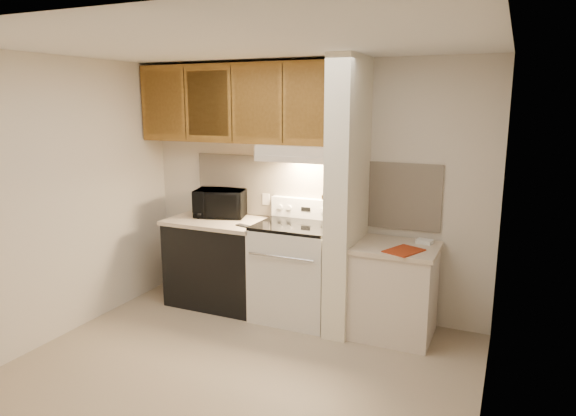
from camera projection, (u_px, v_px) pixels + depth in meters
The scene contains 50 objects.
floor at pixel (239, 371), 4.09m from camera, with size 3.60×3.60×0.00m, color tan.
ceiling at pixel (232, 44), 3.58m from camera, with size 3.60×3.60×0.00m, color white.
wall_back at pixel (310, 188), 5.17m from camera, with size 3.60×0.02×2.50m, color beige.
wall_left at pixel (59, 200), 4.55m from camera, with size 0.02×3.00×2.50m, color beige.
wall_right at pixel (494, 245), 3.11m from camera, with size 0.02×3.00×2.50m, color beige.
backsplash at pixel (309, 190), 5.17m from camera, with size 2.60×0.02×0.63m, color beige.
range_body at pixel (296, 273), 5.03m from camera, with size 0.76×0.65×0.92m, color silver.
oven_window at pixel (282, 279), 4.73m from camera, with size 0.50×0.01×0.30m, color black.
oven_handle at pixel (281, 257), 4.66m from camera, with size 0.02×0.02×0.65m, color silver.
cooktop at pixel (296, 226), 4.93m from camera, with size 0.74×0.64×0.03m, color black.
range_backguard at pixel (307, 208), 5.16m from camera, with size 0.76×0.08×0.20m, color silver.
range_display at pixel (306, 209), 5.12m from camera, with size 0.10×0.01×0.04m, color black.
range_knob_left_outer at pixel (280, 207), 5.23m from camera, with size 0.05×0.05×0.02m, color silver.
range_knob_left_inner at pixel (289, 208), 5.19m from camera, with size 0.05×0.05×0.02m, color silver.
range_knob_right_inner at pixel (322, 211), 5.05m from camera, with size 0.05×0.05×0.02m, color silver.
range_knob_right_outer at pixel (332, 212), 5.01m from camera, with size 0.05×0.05×0.02m, color silver.
dishwasher_front at pixel (219, 263), 5.39m from camera, with size 1.00×0.63×0.87m, color black.
left_countertop at pixel (218, 221), 5.30m from camera, with size 1.04×0.67×0.04m, color beige.
spoon_rest at pixel (245, 226), 4.99m from camera, with size 0.20×0.06×0.01m, color black.
teal_jar at pixel (201, 208), 5.62m from camera, with size 0.08×0.08×0.09m, color #1F5C58.
outlet at pixel (266, 199), 5.37m from camera, with size 0.08×0.01×0.12m, color beige.
microwave at pixel (221, 203), 5.41m from camera, with size 0.52×0.35×0.29m, color black.
partition_pillar at pixel (348, 197), 4.66m from camera, with size 0.22×0.70×2.50m, color white.
pillar_trim at pixel (335, 191), 4.69m from camera, with size 0.01×0.70×0.04m, color #8F6023.
knife_strip at pixel (333, 190), 4.65m from camera, with size 0.02×0.42×0.04m, color black.
knife_blade_a at pixel (325, 204), 4.52m from camera, with size 0.01×0.04×0.16m, color silver.
knife_handle_a at pixel (326, 187), 4.50m from camera, with size 0.02×0.02×0.10m, color black.
knife_blade_b at pixel (329, 203), 4.61m from camera, with size 0.01×0.04×0.18m, color silver.
knife_handle_b at pixel (329, 186), 4.57m from camera, with size 0.02×0.02×0.10m, color black.
knife_blade_c at pixel (332, 203), 4.68m from camera, with size 0.01×0.04×0.20m, color silver.
knife_handle_c at pixel (332, 184), 4.63m from camera, with size 0.02×0.02×0.10m, color black.
knife_blade_d at pixel (334, 199), 4.74m from camera, with size 0.01×0.04×0.16m, color silver.
knife_handle_d at pixel (335, 183), 4.71m from camera, with size 0.02×0.02×0.10m, color black.
knife_blade_e at pixel (337, 199), 4.81m from camera, with size 0.01×0.04×0.18m, color silver.
knife_handle_e at pixel (337, 182), 4.78m from camera, with size 0.02×0.02×0.10m, color black.
oven_mitt at pixel (339, 200), 4.88m from camera, with size 0.03×0.09×0.22m, color gray.
right_cab_base at pixel (394, 293), 4.65m from camera, with size 0.70×0.60×0.81m, color beige.
right_countertop at pixel (396, 248), 4.56m from camera, with size 0.74×0.64×0.04m, color beige.
red_folder at pixel (404, 251), 4.38m from camera, with size 0.24×0.32×0.01m, color #982C10.
white_box at pixel (425, 242), 4.62m from camera, with size 0.14×0.09×0.04m, color white.
range_hood at pixel (301, 153), 4.90m from camera, with size 0.78×0.44×0.15m, color beige.
hood_lip at pixel (293, 160), 4.72m from camera, with size 0.78×0.04×0.06m, color beige.
upper_cabinets at pixel (240, 103), 5.12m from camera, with size 2.18×0.33×0.77m, color #8F6023.
cab_door_a at pixel (163, 103), 5.30m from camera, with size 0.46×0.01×0.63m, color #8F6023.
cab_gap_a at pixel (185, 103), 5.20m from camera, with size 0.01×0.01×0.73m, color black.
cab_door_b at pixel (208, 103), 5.09m from camera, with size 0.46×0.01×0.63m, color #8F6023.
cab_gap_b at pixel (232, 104), 4.98m from camera, with size 0.01×0.01×0.73m, color black.
cab_door_c at pixel (256, 104), 4.87m from camera, with size 0.46×0.01×0.63m, color #8F6023.
cab_gap_c at pixel (282, 104), 4.76m from camera, with size 0.01×0.01×0.73m, color black.
cab_door_d at pixel (310, 104), 4.65m from camera, with size 0.46×0.01×0.63m, color #8F6023.
Camera 1 is at (1.88, -3.25, 2.11)m, focal length 32.00 mm.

